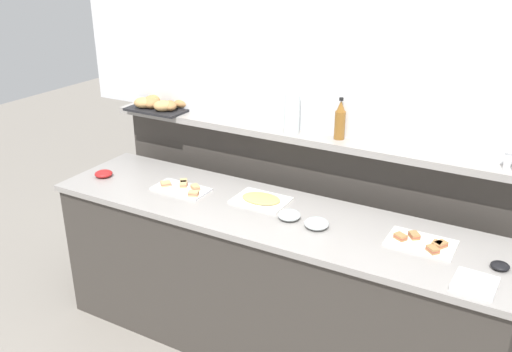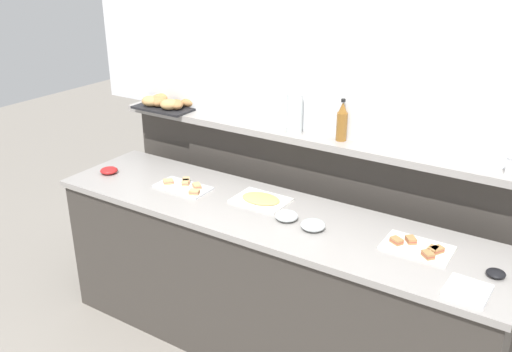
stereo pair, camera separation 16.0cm
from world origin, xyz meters
name	(u,v)px [view 1 (the left image)]	position (x,y,z in m)	size (l,w,h in m)	color
ground_plane	(308,294)	(0.00, 0.60, 0.00)	(12.00, 12.00, 0.00)	gray
buffet_counter	(268,282)	(0.00, 0.00, 0.45)	(2.55, 0.64, 0.89)	#3D3833
back_ledge_unit	(305,217)	(0.00, 0.49, 0.63)	(2.63, 0.22, 1.20)	#3D3833
upper_wall_panel	(315,6)	(0.00, 0.52, 1.90)	(3.23, 0.08, 1.40)	silver
sandwich_platter_front	(182,188)	(-0.57, 0.01, 0.90)	(0.33, 0.18, 0.04)	silver
sandwich_platter_side	(422,243)	(0.80, 0.04, 0.90)	(0.32, 0.20, 0.04)	white
cold_cuts_platter	(261,199)	(-0.10, 0.09, 0.90)	(0.30, 0.22, 0.02)	white
glass_bowl_large	(289,215)	(0.14, -0.03, 0.91)	(0.12, 0.12, 0.05)	silver
glass_bowl_medium	(317,224)	(0.30, -0.04, 0.91)	(0.12, 0.12, 0.05)	silver
condiment_bowl_teal	(104,174)	(-1.11, -0.07, 0.91)	(0.11, 0.11, 0.04)	red
condiment_bowl_red	(500,266)	(1.16, 0.00, 0.90)	(0.08, 0.08, 0.03)	black
napkin_stack	(475,284)	(1.08, -0.20, 0.90)	(0.17, 0.17, 0.02)	white
vinegar_bottle_amber	(340,121)	(0.21, 0.45, 1.31)	(0.06, 0.06, 0.24)	#8E5B23
salt_shaker	(508,161)	(1.08, 0.42, 1.24)	(0.03, 0.03, 0.09)	white
bread_basket	(157,104)	(-1.05, 0.41, 1.24)	(0.41, 0.28, 0.08)	black
water_carafe	(292,113)	(-0.08, 0.42, 1.32)	(0.09, 0.09, 0.23)	silver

